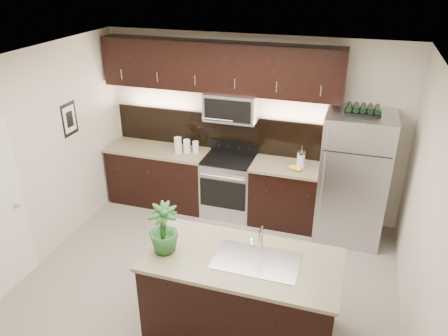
{
  "coord_description": "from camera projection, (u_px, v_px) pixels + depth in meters",
  "views": [
    {
      "loc": [
        1.48,
        -3.98,
        3.62
      ],
      "look_at": [
        0.04,
        0.55,
        1.33
      ],
      "focal_mm": 35.0,
      "sensor_mm": 36.0,
      "label": 1
    }
  ],
  "objects": [
    {
      "name": "upper_fixtures",
      "position": [
        220.0,
        75.0,
        6.16
      ],
      "size": [
        3.49,
        0.4,
        1.66
      ],
      "color": "black",
      "rests_on": "counter_run"
    },
    {
      "name": "french_press",
      "position": [
        301.0,
        161.0,
        6.12
      ],
      "size": [
        0.12,
        0.12,
        0.34
      ],
      "rotation": [
        0.0,
        0.0,
        0.33
      ],
      "color": "silver",
      "rests_on": "counter_run"
    },
    {
      "name": "canisters",
      "position": [
        185.0,
        146.0,
        6.64
      ],
      "size": [
        0.35,
        0.2,
        0.25
      ],
      "rotation": [
        0.0,
        0.0,
        0.38
      ],
      "color": "silver",
      "rests_on": "counter_run"
    },
    {
      "name": "counter_run",
      "position": [
        216.0,
        184.0,
        6.77
      ],
      "size": [
        3.51,
        0.65,
        0.94
      ],
      "color": "black",
      "rests_on": "ground"
    },
    {
      "name": "refrigerator",
      "position": [
        353.0,
        177.0,
        5.97
      ],
      "size": [
        0.89,
        0.8,
        1.84
      ],
      "primitive_type": "cube",
      "color": "#B2B2B7",
      "rests_on": "ground"
    },
    {
      "name": "island",
      "position": [
        241.0,
        295.0,
        4.53
      ],
      "size": [
        1.96,
        0.96,
        0.94
      ],
      "color": "black",
      "rests_on": "ground"
    },
    {
      "name": "ground",
      "position": [
        208.0,
        283.0,
        5.4
      ],
      "size": [
        4.5,
        4.5,
        0.0
      ],
      "primitive_type": "plane",
      "color": "gray",
      "rests_on": "ground"
    },
    {
      "name": "sink_faucet",
      "position": [
        257.0,
        259.0,
        4.29
      ],
      "size": [
        0.84,
        0.5,
        0.28
      ],
      "color": "silver",
      "rests_on": "island"
    },
    {
      "name": "bananas",
      "position": [
        293.0,
        167.0,
        6.16
      ],
      "size": [
        0.25,
        0.22,
        0.06
      ],
      "primitive_type": "ellipsoid",
      "rotation": [
        0.0,
        0.0,
        -0.42
      ],
      "color": "yellow",
      "rests_on": "counter_run"
    },
    {
      "name": "plant",
      "position": [
        163.0,
        229.0,
        4.33
      ],
      "size": [
        0.38,
        0.38,
        0.53
      ],
      "primitive_type": "imported",
      "rotation": [
        0.0,
        0.0,
        0.36
      ],
      "color": "#215221",
      "rests_on": "island"
    },
    {
      "name": "room_walls",
      "position": [
        194.0,
        159.0,
        4.66
      ],
      "size": [
        4.52,
        4.02,
        2.71
      ],
      "color": "beige",
      "rests_on": "ground"
    },
    {
      "name": "wine_rack",
      "position": [
        363.0,
        110.0,
        5.55
      ],
      "size": [
        0.45,
        0.28,
        0.11
      ],
      "color": "black",
      "rests_on": "refrigerator"
    }
  ]
}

